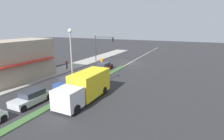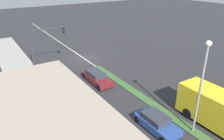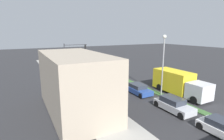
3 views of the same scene
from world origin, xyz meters
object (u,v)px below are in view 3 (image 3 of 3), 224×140
at_px(sedan_silver, 173,105).
at_px(van_white, 224,129).
at_px(traffic_signal_main, 72,53).
at_px(warning_aframe_sign, 74,70).
at_px(street_lamp, 163,58).
at_px(sedan_maroon, 105,74).
at_px(pedestrian, 74,79).
at_px(coupe_blue, 138,89).
at_px(delivery_truck, 178,83).

bearing_deg(sedan_silver, van_white, 90.00).
height_order(traffic_signal_main, warning_aframe_sign, traffic_signal_main).
distance_m(street_lamp, sedan_maroon, 12.61).
bearing_deg(sedan_silver, pedestrian, -64.51).
relative_size(warning_aframe_sign, coupe_blue, 0.22).
bearing_deg(delivery_truck, sedan_maroon, -70.43).
bearing_deg(warning_aframe_sign, pedestrian, 73.58).
xyz_separation_m(coupe_blue, van_white, (0.00, 10.76, -0.01)).
relative_size(traffic_signal_main, street_lamp, 0.76).
distance_m(traffic_signal_main, pedestrian, 9.62).
distance_m(warning_aframe_sign, sedan_maroon, 7.20).
relative_size(warning_aframe_sign, sedan_silver, 0.21).
relative_size(pedestrian, warning_aframe_sign, 1.92).
distance_m(traffic_signal_main, warning_aframe_sign, 3.49).
distance_m(traffic_signal_main, van_white, 27.49).
xyz_separation_m(street_lamp, sedan_silver, (2.20, 3.96, -4.12)).
height_order(traffic_signal_main, sedan_maroon, traffic_signal_main).
xyz_separation_m(pedestrian, delivery_truck, (-10.69, 9.90, 0.50)).
relative_size(street_lamp, coupe_blue, 1.93).
distance_m(pedestrian, sedan_silver, 14.62).
bearing_deg(pedestrian, coupe_blue, 130.38).
xyz_separation_m(warning_aframe_sign, delivery_truck, (-8.15, 18.52, 1.04)).
height_order(street_lamp, sedan_maroon, street_lamp).
bearing_deg(traffic_signal_main, van_white, 98.27).
height_order(delivery_truck, sedan_silver, delivery_truck).
height_order(street_lamp, sedan_silver, street_lamp).
bearing_deg(traffic_signal_main, delivery_truck, 113.94).
xyz_separation_m(street_lamp, sedan_maroon, (2.20, -11.70, -4.15)).
distance_m(sedan_silver, van_white, 4.97).
height_order(pedestrian, delivery_truck, delivery_truck).
bearing_deg(pedestrian, sedan_maroon, -158.52).
distance_m(traffic_signal_main, sedan_silver, 22.62).
height_order(warning_aframe_sign, delivery_truck, delivery_truck).
xyz_separation_m(sedan_maroon, van_white, (0.00, 20.63, -0.04)).
xyz_separation_m(warning_aframe_sign, sedan_silver, (-3.75, 21.81, 0.23)).
xyz_separation_m(warning_aframe_sign, van_white, (-3.75, 26.78, 0.16)).
distance_m(sedan_silver, sedan_maroon, 15.67).
xyz_separation_m(street_lamp, delivery_truck, (-2.20, 0.67, -3.31)).
distance_m(traffic_signal_main, delivery_truck, 20.66).
height_order(warning_aframe_sign, coupe_blue, coupe_blue).
xyz_separation_m(delivery_truck, sedan_silver, (4.40, 3.29, -0.81)).
relative_size(warning_aframe_sign, van_white, 0.22).
relative_size(street_lamp, pedestrian, 4.59).
relative_size(pedestrian, sedan_silver, 0.40).
xyz_separation_m(warning_aframe_sign, coupe_blue, (-3.75, 16.01, 0.17)).
height_order(pedestrian, van_white, pedestrian).
bearing_deg(pedestrian, van_white, 109.11).
height_order(street_lamp, delivery_truck, street_lamp).
bearing_deg(street_lamp, warning_aframe_sign, -71.56).
bearing_deg(sedan_maroon, pedestrian, 21.48).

